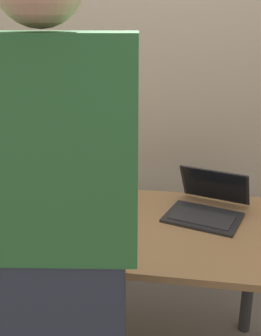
# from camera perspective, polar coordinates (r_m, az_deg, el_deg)

# --- Properties ---
(desk) EXTENTS (1.38, 0.74, 0.74)m
(desk) POSITION_cam_1_polar(r_m,az_deg,el_deg) (1.86, -1.98, -10.38)
(desk) COLOR olive
(desk) RESTS_ON ground
(laptop) EXTENTS (0.40, 0.41, 0.19)m
(laptop) POSITION_cam_1_polar(r_m,az_deg,el_deg) (1.90, 10.41, -5.00)
(laptop) COLOR black
(laptop) RESTS_ON desk
(beer_bottle_green) EXTENTS (0.07, 0.07, 0.28)m
(beer_bottle_green) POSITION_cam_1_polar(r_m,az_deg,el_deg) (2.00, -11.87, -1.61)
(beer_bottle_green) COLOR #333333
(beer_bottle_green) RESTS_ON desk
(beer_bottle_amber) EXTENTS (0.07, 0.07, 0.31)m
(beer_bottle_amber) POSITION_cam_1_polar(r_m,az_deg,el_deg) (1.93, -13.05, -2.38)
(beer_bottle_amber) COLOR #472B14
(beer_bottle_amber) RESTS_ON desk
(beer_bottle_brown) EXTENTS (0.07, 0.07, 0.33)m
(beer_bottle_brown) POSITION_cam_1_polar(r_m,az_deg,el_deg) (2.00, -9.72, -0.93)
(beer_bottle_brown) COLOR brown
(beer_bottle_brown) RESTS_ON desk
(person_figure) EXTENTS (0.46, 0.30, 1.78)m
(person_figure) POSITION_cam_1_polar(r_m,az_deg,el_deg) (1.19, -9.87, -13.66)
(person_figure) COLOR #2D3347
(person_figure) RESTS_ON ground
(coffee_mug) EXTENTS (0.11, 0.08, 0.11)m
(coffee_mug) POSITION_cam_1_polar(r_m,az_deg,el_deg) (1.86, -2.79, -4.76)
(coffee_mug) COLOR #BF4C33
(coffee_mug) RESTS_ON desk
(back_wall) EXTENTS (6.00, 0.10, 2.60)m
(back_wall) POSITION_cam_1_polar(r_m,az_deg,el_deg) (2.33, 1.28, 13.14)
(back_wall) COLOR tan
(back_wall) RESTS_ON ground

